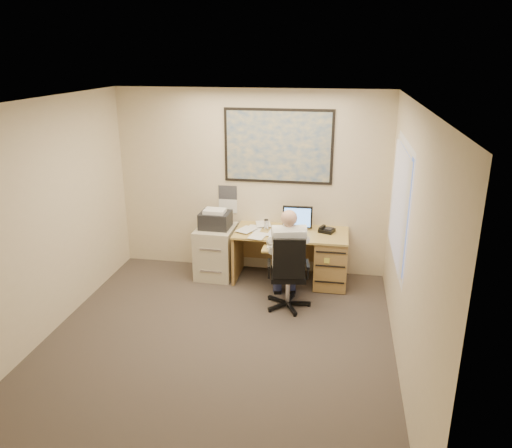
% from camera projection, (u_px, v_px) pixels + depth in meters
% --- Properties ---
extents(room_shell, '(4.00, 4.50, 2.70)m').
position_uv_depth(room_shell, '(212.00, 235.00, 5.23)').
color(room_shell, '#3E3630').
rests_on(room_shell, ground).
extents(desk, '(1.60, 0.97, 1.09)m').
position_uv_depth(desk, '(314.00, 253.00, 7.14)').
color(desk, tan).
rests_on(desk, ground).
extents(world_map, '(1.56, 0.03, 1.06)m').
position_uv_depth(world_map, '(278.00, 146.00, 7.06)').
color(world_map, '#1E4C93').
rests_on(world_map, room_shell).
extents(wall_calendar, '(0.28, 0.01, 0.42)m').
position_uv_depth(wall_calendar, '(228.00, 199.00, 7.46)').
color(wall_calendar, white).
rests_on(wall_calendar, room_shell).
extents(window_blinds, '(0.06, 1.40, 1.30)m').
position_uv_depth(window_blinds, '(400.00, 204.00, 5.59)').
color(window_blinds, beige).
rests_on(window_blinds, room_shell).
extents(filing_cabinet, '(0.55, 0.66, 1.03)m').
position_uv_depth(filing_cabinet, '(216.00, 247.00, 7.35)').
color(filing_cabinet, beige).
rests_on(filing_cabinet, ground).
extents(office_chair, '(0.69, 0.69, 1.02)m').
position_uv_depth(office_chair, '(287.00, 287.00, 6.43)').
color(office_chair, black).
rests_on(office_chair, ground).
extents(person, '(0.71, 0.89, 1.31)m').
position_uv_depth(person, '(289.00, 259.00, 6.39)').
color(person, white).
rests_on(person, office_chair).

